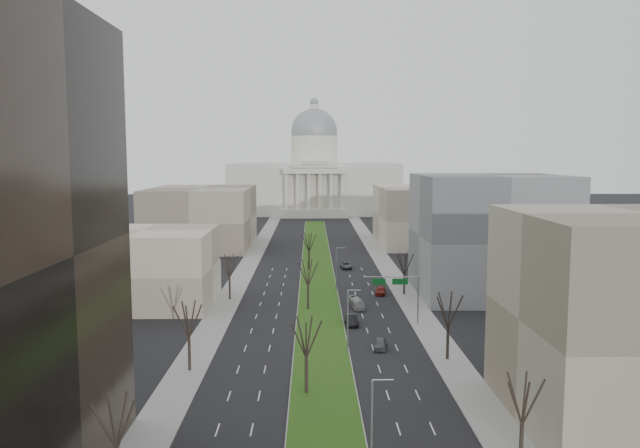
{
  "coord_description": "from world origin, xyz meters",
  "views": [
    {
      "loc": [
        -1.37,
        -30.45,
        27.85
      ],
      "look_at": [
        0.64,
        115.29,
        11.75
      ],
      "focal_mm": 35.0,
      "sensor_mm": 36.0,
      "label": 1
    }
  ],
  "objects": [
    {
      "name": "car_black",
      "position": [
        5.2,
        69.92,
        0.83
      ],
      "size": [
        2.05,
        5.16,
        1.67
      ],
      "primitive_type": "imported",
      "rotation": [
        0.0,
        0.0,
        0.06
      ],
      "color": "black",
      "rests_on": "ground"
    },
    {
      "name": "building_grey_right",
      "position": [
        34.0,
        92.0,
        12.0
      ],
      "size": [
        28.0,
        26.0,
        24.0
      ],
      "primitive_type": "cube",
      "color": "slate",
      "rests_on": "ground"
    },
    {
      "name": "mast_arm_signs",
      "position": [
        13.49,
        70.03,
        6.11
      ],
      "size": [
        9.12,
        0.24,
        8.09
      ],
      "color": "gray",
      "rests_on": "ground"
    },
    {
      "name": "tree_median_b",
      "position": [
        -2.0,
        80.0,
        7.0
      ],
      "size": [
        5.4,
        5.4,
        9.72
      ],
      "color": "black",
      "rests_on": "ground"
    },
    {
      "name": "sidewalk_right",
      "position": [
        17.5,
        95.0,
        0.07
      ],
      "size": [
        5.0,
        330.0,
        0.15
      ],
      "primitive_type": "cube",
      "color": "gray",
      "rests_on": "ground"
    },
    {
      "name": "building_far_right",
      "position": [
        35.0,
        165.0,
        9.0
      ],
      "size": [
        30.0,
        40.0,
        18.0
      ],
      "primitive_type": "cube",
      "color": "tan",
      "rests_on": "ground"
    },
    {
      "name": "tree_right_mid",
      "position": [
        17.2,
        52.0,
        7.16
      ],
      "size": [
        5.52,
        5.52,
        9.94
      ],
      "color": "black",
      "rests_on": "ground"
    },
    {
      "name": "tree_left_mid",
      "position": [
        -17.2,
        48.0,
        7.0
      ],
      "size": [
        5.4,
        5.4,
        9.72
      ],
      "color": "black",
      "rests_on": "ground"
    },
    {
      "name": "building_far_left",
      "position": [
        -35.0,
        160.0,
        9.0
      ],
      "size": [
        30.0,
        40.0,
        18.0
      ],
      "primitive_type": "cube",
      "color": "gray",
      "rests_on": "ground"
    },
    {
      "name": "tree_median_c",
      "position": [
        -2.0,
        120.0,
        7.0
      ],
      "size": [
        5.4,
        5.4,
        9.72
      ],
      "color": "black",
      "rests_on": "ground"
    },
    {
      "name": "tree_left_near",
      "position": [
        -17.2,
        18.0,
        6.61
      ],
      "size": [
        5.1,
        5.1,
        9.18
      ],
      "color": "black",
      "rests_on": "ground"
    },
    {
      "name": "sidewalk_left",
      "position": [
        -17.5,
        95.0,
        0.07
      ],
      "size": [
        5.0,
        330.0,
        0.15
      ],
      "primitive_type": "cube",
      "color": "gray",
      "rests_on": "ground"
    },
    {
      "name": "tree_left_far",
      "position": [
        -17.2,
        88.0,
        6.84
      ],
      "size": [
        5.28,
        5.28,
        9.5
      ],
      "color": "black",
      "rests_on": "ground"
    },
    {
      "name": "box_van",
      "position": [
        6.85,
        81.31,
        0.91
      ],
      "size": [
        2.51,
        6.72,
        1.83
      ],
      "primitive_type": "imported",
      "rotation": [
        0.0,
        0.0,
        0.15
      ],
      "color": "#B9B9B9",
      "rests_on": "ground"
    },
    {
      "name": "car_red",
      "position": [
        12.5,
        92.49,
        0.69
      ],
      "size": [
        2.72,
        5.03,
        1.38
      ],
      "primitive_type": "imported",
      "rotation": [
        0.0,
        0.0,
        -0.17
      ],
      "color": "maroon",
      "rests_on": "ground"
    },
    {
      "name": "car_grey_far",
      "position": [
        7.2,
        121.43,
        0.76
      ],
      "size": [
        2.85,
        5.63,
        1.53
      ],
      "primitive_type": "imported",
      "rotation": [
        0.0,
        0.0,
        0.06
      ],
      "color": "#4D5055",
      "rests_on": "ground"
    },
    {
      "name": "streetlamp_median_b",
      "position": [
        3.76,
        55.0,
        4.81
      ],
      "size": [
        1.9,
        0.2,
        9.16
      ],
      "color": "gray",
      "rests_on": "ground"
    },
    {
      "name": "tree_median_a",
      "position": [
        -2.0,
        40.0,
        7.0
      ],
      "size": [
        5.4,
        5.4,
        9.72
      ],
      "color": "black",
      "rests_on": "ground"
    },
    {
      "name": "car_grey_near",
      "position": [
        8.56,
        57.04,
        0.75
      ],
      "size": [
        2.45,
        4.62,
        1.5
      ],
      "primitive_type": "imported",
      "rotation": [
        0.0,
        0.0,
        -0.16
      ],
      "color": "#4B4D53",
      "rests_on": "ground"
    },
    {
      "name": "tree_right_near",
      "position": [
        17.2,
        22.0,
        6.69
      ],
      "size": [
        5.16,
        5.16,
        9.29
      ],
      "color": "black",
      "rests_on": "ground"
    },
    {
      "name": "streetlamp_median_c",
      "position": [
        3.76,
        95.0,
        4.81
      ],
      "size": [
        1.9,
        0.2,
        9.16
      ],
      "color": "gray",
      "rests_on": "ground"
    },
    {
      "name": "streetlamp_median_a",
      "position": [
        3.76,
        20.0,
        4.81
      ],
      "size": [
        1.9,
        0.2,
        9.16
      ],
      "color": "gray",
      "rests_on": "ground"
    },
    {
      "name": "median",
      "position": [
        0.0,
        118.99,
        0.1
      ],
      "size": [
        8.0,
        222.03,
        0.2
      ],
      "color": "#999993",
      "rests_on": "ground"
    },
    {
      "name": "building_beige_left",
      "position": [
        -33.0,
        85.0,
        7.0
      ],
      "size": [
        26.0,
        22.0,
        14.0
      ],
      "primitive_type": "cube",
      "color": "tan",
      "rests_on": "ground"
    },
    {
      "name": "ground",
      "position": [
        0.0,
        120.0,
        0.0
      ],
      "size": [
        600.0,
        600.0,
        0.0
      ],
      "primitive_type": "plane",
      "color": "black",
      "rests_on": "ground"
    },
    {
      "name": "capitol",
      "position": [
        0.0,
        269.59,
        16.31
      ],
      "size": [
        80.0,
        46.0,
        55.0
      ],
      "color": "beige",
      "rests_on": "ground"
    },
    {
      "name": "tree_right_far",
      "position": [
        17.2,
        92.0,
        6.53
      ],
      "size": [
        5.04,
        5.04,
        9.07
      ],
      "color": "black",
      "rests_on": "ground"
    }
  ]
}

